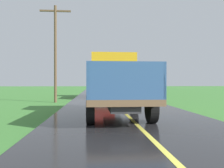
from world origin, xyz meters
The scene contains 3 objects.
banana_truck_near centered at (-0.48, 9.32, 1.47)m, with size 2.38×5.82×2.80m.
banana_truck_far centered at (-0.80, 22.00, 1.46)m, with size 2.38×5.81×2.80m.
utility_pole_roadside centered at (-4.31, 16.36, 3.96)m, with size 2.30×0.20×7.26m.
Camera 1 is at (-1.42, -0.76, 1.46)m, focal length 36.03 mm.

